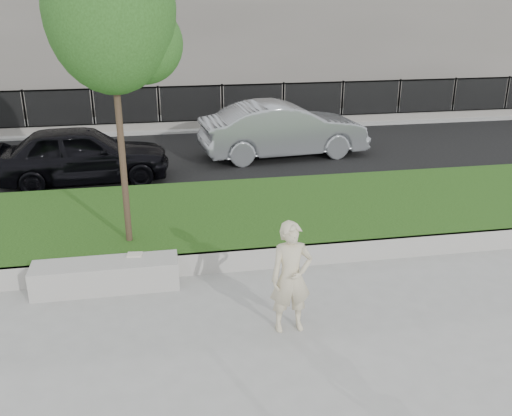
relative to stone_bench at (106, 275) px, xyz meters
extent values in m
plane|color=gray|center=(1.77, -0.80, -0.24)|extent=(90.00, 90.00, 0.00)
cube|color=black|center=(1.77, 2.20, -0.04)|extent=(34.00, 4.00, 0.40)
cube|color=#A09D95|center=(1.77, 0.24, -0.04)|extent=(34.00, 0.08, 0.40)
cube|color=black|center=(1.77, 7.70, -0.22)|extent=(34.00, 7.00, 0.04)
cube|color=gray|center=(1.77, 12.20, -0.18)|extent=(34.00, 3.00, 0.12)
cube|color=slate|center=(1.77, 11.20, 0.00)|extent=(32.00, 0.30, 0.24)
cube|color=black|center=(1.77, 11.20, 0.63)|extent=(32.00, 0.04, 1.50)
cube|color=black|center=(1.77, 11.20, 1.33)|extent=(32.00, 0.05, 0.05)
cube|color=black|center=(1.77, 11.20, 0.13)|extent=(32.00, 0.05, 0.05)
cube|color=#A09D95|center=(0.00, 0.00, 0.00)|extent=(2.36, 0.59, 0.48)
imported|color=beige|center=(2.70, -1.71, 0.59)|extent=(0.62, 0.41, 1.67)
cube|color=beige|center=(0.48, 0.18, 0.26)|extent=(0.27, 0.21, 0.03)
cylinder|color=#38281C|center=(0.37, 1.03, 2.52)|extent=(0.11, 0.11, 4.73)
ellipsoid|color=#244B19|center=(0.37, 1.03, 4.13)|extent=(2.08, 2.08, 2.71)
sphere|color=#244B19|center=(0.84, 1.22, 3.56)|extent=(1.32, 1.32, 1.32)
imported|color=black|center=(-0.89, 5.82, 0.53)|extent=(4.40, 1.99, 1.47)
imported|color=gray|center=(4.67, 7.31, 0.60)|extent=(4.99, 2.18, 1.60)
camera|label=1|loc=(0.91, -8.66, 4.36)|focal=40.00mm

